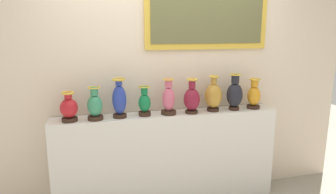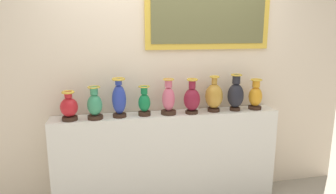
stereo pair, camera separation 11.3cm
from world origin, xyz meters
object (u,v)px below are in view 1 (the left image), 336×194
vase_jade (95,106)px  vase_onyx (235,94)px  vase_amber (254,95)px  vase_rose (169,99)px  vase_burgundy (192,99)px  vase_ochre (213,96)px  vase_cobalt (119,99)px  vase_emerald (145,103)px  vase_crimson (69,108)px

vase_jade → vase_onyx: bearing=0.7°
vase_amber → vase_rose: bearing=-179.8°
vase_burgundy → vase_onyx: vase_onyx is taller
vase_jade → vase_ochre: 1.23m
vase_onyx → vase_rose: bearing=179.6°
vase_ochre → vase_amber: (0.48, -0.00, -0.02)m
vase_cobalt → vase_amber: bearing=0.2°
vase_jade → vase_emerald: (0.49, 0.02, -0.01)m
vase_emerald → vase_ochre: size_ratio=0.80×
vase_crimson → vase_cobalt: vase_cobalt is taller
vase_crimson → vase_rose: (0.98, 0.02, 0.03)m
vase_crimson → vase_burgundy: vase_burgundy is taller
vase_burgundy → vase_amber: 0.73m
vase_crimson → vase_rose: size_ratio=0.77×
vase_cobalt → vase_amber: (1.47, 0.00, -0.04)m
vase_jade → vase_rose: 0.74m
vase_emerald → vase_onyx: (0.98, -0.01, 0.04)m
vase_ochre → vase_amber: bearing=-0.5°
vase_crimson → vase_amber: 1.94m
vase_rose → vase_onyx: (0.73, -0.01, 0.02)m
vase_emerald → vase_ochre: (0.74, 0.01, 0.03)m
vase_burgundy → vase_amber: (0.73, 0.03, -0.01)m
vase_jade → vase_emerald: 0.49m
vase_jade → vase_amber: 1.70m
vase_onyx → vase_amber: (0.24, 0.01, -0.03)m
vase_crimson → vase_cobalt: (0.47, 0.01, 0.06)m
vase_emerald → vase_burgundy: size_ratio=0.83×
vase_jade → vase_amber: vase_amber is taller
vase_rose → vase_ochre: bearing=0.9°
vase_onyx → vase_cobalt: bearing=179.8°
vase_cobalt → vase_ochre: bearing=0.5°
vase_rose → vase_amber: (0.96, 0.00, -0.01)m
vase_rose → vase_burgundy: 0.24m
vase_rose → vase_burgundy: vase_rose is taller
vase_rose → vase_amber: bearing=0.2°
vase_crimson → vase_ochre: (1.47, 0.02, 0.04)m
vase_crimson → vase_cobalt: size_ratio=0.73×
vase_emerald → vase_rose: size_ratio=0.82×
vase_ochre → vase_amber: vase_ochre is taller
vase_ochre → vase_amber: size_ratio=1.14×
vase_crimson → vase_cobalt: bearing=1.8°
vase_burgundy → vase_ochre: vase_ochre is taller
vase_burgundy → vase_onyx: (0.49, 0.02, 0.02)m
vase_crimson → vase_emerald: 0.73m
vase_cobalt → vase_rose: vase_cobalt is taller
vase_burgundy → vase_jade: bearing=-180.0°
vase_cobalt → vase_onyx: same height
vase_ochre → vase_crimson: bearing=-179.1°
vase_jade → vase_ochre: (1.23, 0.03, 0.03)m
vase_crimson → vase_amber: size_ratio=0.86×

